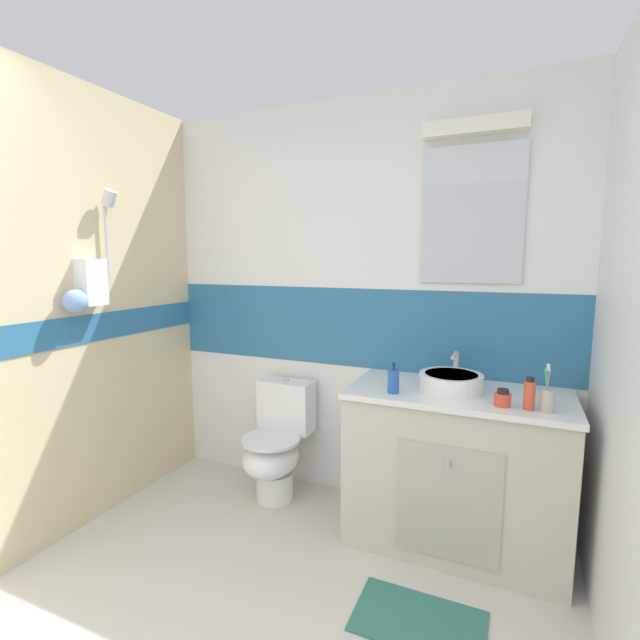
{
  "coord_description": "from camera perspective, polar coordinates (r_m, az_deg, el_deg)",
  "views": [
    {
      "loc": [
        0.93,
        -0.26,
        1.54
      ],
      "look_at": [
        -0.05,
        1.98,
        1.2
      ],
      "focal_mm": 25.28,
      "sensor_mm": 36.0,
      "label": 1
    }
  ],
  "objects": [
    {
      "name": "ground_plane",
      "position": [
        2.33,
        -7.89,
        -34.23
      ],
      "size": [
        3.2,
        3.48,
        0.04
      ],
      "primitive_type": "cube",
      "color": "beige"
    },
    {
      "name": "wall_back_tiled",
      "position": [
        2.87,
        4.94,
        2.3
      ],
      "size": [
        3.2,
        0.2,
        2.5
      ],
      "color": "white",
      "rests_on": "ground_plane"
    },
    {
      "name": "wall_left_shower_alcove",
      "position": [
        2.72,
        -33.42,
        0.5
      ],
      "size": [
        0.24,
        3.48,
        2.5
      ],
      "color": "beige",
      "rests_on": "ground_plane"
    },
    {
      "name": "vanity_cabinet",
      "position": [
        2.64,
        16.73,
        -17.44
      ],
      "size": [
        1.12,
        0.59,
        0.85
      ],
      "color": "beige",
      "rests_on": "ground_plane"
    },
    {
      "name": "sink_basin",
      "position": [
        2.47,
        16.25,
        -7.45
      ],
      "size": [
        0.33,
        0.37,
        0.18
      ],
      "color": "white",
      "rests_on": "vanity_cabinet"
    },
    {
      "name": "toilet",
      "position": [
        3.01,
        -5.48,
        -15.39
      ],
      "size": [
        0.37,
        0.5,
        0.75
      ],
      "color": "white",
      "rests_on": "ground_plane"
    },
    {
      "name": "toothbrush_cup",
      "position": [
        2.29,
        26.88,
        -8.88
      ],
      "size": [
        0.06,
        0.06,
        0.22
      ],
      "color": "#B2ADA3",
      "rests_on": "vanity_cabinet"
    },
    {
      "name": "soap_dispenser",
      "position": [
        2.36,
        9.28,
        -7.65
      ],
      "size": [
        0.06,
        0.06,
        0.16
      ],
      "color": "#2659B2",
      "rests_on": "vanity_cabinet"
    },
    {
      "name": "hair_gel_jar",
      "position": [
        2.3,
        22.11,
        -9.18
      ],
      "size": [
        0.08,
        0.08,
        0.08
      ],
      "color": "#D84C33",
      "rests_on": "vanity_cabinet"
    },
    {
      "name": "deodorant_spray_can",
      "position": [
        2.28,
        24.99,
        -8.54
      ],
      "size": [
        0.05,
        0.05,
        0.15
      ],
      "color": "#D84C33",
      "rests_on": "vanity_cabinet"
    },
    {
      "name": "bath_mat",
      "position": [
        2.34,
        12.4,
        -33.21
      ],
      "size": [
        0.55,
        0.34,
        0.01
      ],
      "primitive_type": "cube",
      "color": "#337266",
      "rests_on": "ground_plane"
    }
  ]
}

